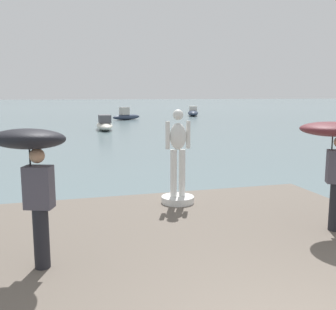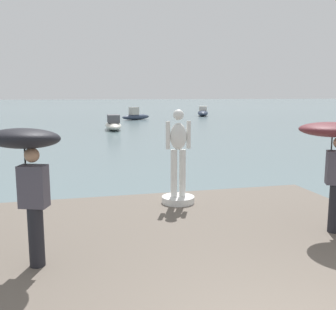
# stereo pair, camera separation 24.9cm
# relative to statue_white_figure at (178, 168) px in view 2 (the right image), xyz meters

# --- Properties ---
(ground_plane) EXTENTS (400.00, 400.00, 0.00)m
(ground_plane) POSITION_rel_statue_white_figure_xyz_m (-0.29, 34.15, -1.22)
(ground_plane) COLOR slate
(pier) EXTENTS (7.78, 9.81, 0.40)m
(pier) POSITION_rel_statue_white_figure_xyz_m (-0.29, -3.95, -1.02)
(pier) COLOR #60564C
(pier) RESTS_ON ground
(statue_white_figure) EXTENTS (0.75, 0.75, 2.13)m
(statue_white_figure) POSITION_rel_statue_white_figure_xyz_m (0.00, 0.00, 0.00)
(statue_white_figure) COLOR silver
(statue_white_figure) RESTS_ON pier
(onlooker_left) EXTENTS (1.28, 1.30, 2.04)m
(onlooker_left) POSITION_rel_statue_white_figure_xyz_m (-2.93, -2.63, 0.78)
(onlooker_left) COLOR black
(onlooker_left) RESTS_ON pier
(onlooker_right) EXTENTS (1.53, 1.53, 1.99)m
(onlooker_right) POSITION_rel_statue_white_figure_xyz_m (2.16, -2.44, 0.80)
(onlooker_right) COLOR black
(onlooker_right) RESTS_ON pier
(boat_near) EXTENTS (2.65, 4.48, 1.32)m
(boat_near) POSITION_rel_statue_white_figure_xyz_m (14.91, 41.43, -0.73)
(boat_near) COLOR #2D384C
(boat_near) RESTS_ON ground
(boat_mid) EXTENTS (3.79, 2.64, 1.45)m
(boat_mid) POSITION_rel_statue_white_figure_xyz_m (4.78, 35.67, -0.75)
(boat_mid) COLOR #2D384C
(boat_mid) RESTS_ON ground
(boat_far) EXTENTS (1.40, 4.50, 1.24)m
(boat_far) POSITION_rel_statue_white_figure_xyz_m (0.96, 23.42, -0.76)
(boat_far) COLOR silver
(boat_far) RESTS_ON ground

